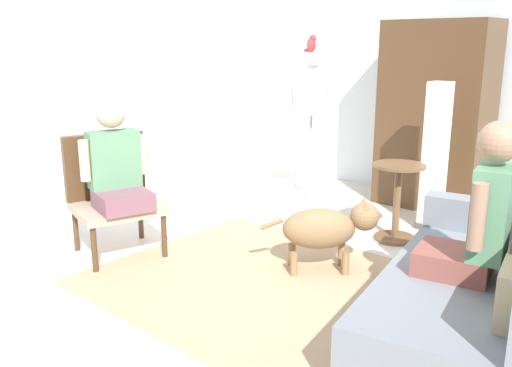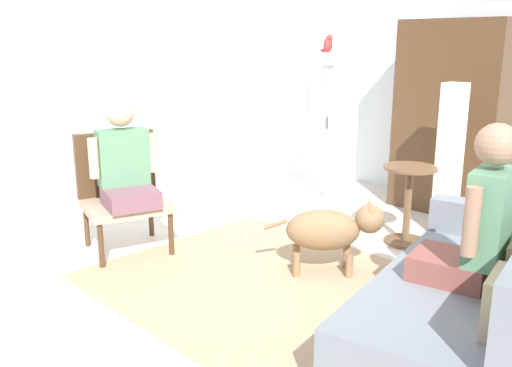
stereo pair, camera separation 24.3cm
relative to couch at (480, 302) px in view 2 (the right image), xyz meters
name	(u,v)px [view 2 (the right image)]	position (x,y,z in m)	size (l,w,h in m)	color
ground_plane	(304,280)	(-1.29, 0.03, -0.29)	(7.58, 7.58, 0.00)	beige
back_wall	(485,67)	(-1.29, 2.83, 1.15)	(6.92, 0.12, 2.87)	silver
left_wall	(101,65)	(-4.51, 0.33, 1.15)	(0.12, 6.06, 2.87)	silver
area_rug	(304,298)	(-1.10, -0.20, -0.28)	(3.04, 2.01, 0.01)	tan
couch	(480,302)	(0.00, 0.00, 0.00)	(1.24, 1.98, 0.82)	slate
armchair	(121,185)	(-2.84, -0.50, 0.24)	(0.79, 0.82, 0.96)	#4C331E
person_on_couch	(478,221)	(-0.04, -0.04, 0.47)	(0.52, 0.51, 0.89)	brown
person_on_armchair	(125,162)	(-2.67, -0.55, 0.47)	(0.55, 0.55, 0.84)	#7A4E5C
round_end_table	(408,202)	(-1.16, 1.23, 0.08)	(0.44, 0.44, 0.68)	brown
dog	(330,229)	(-1.25, 0.27, 0.05)	(0.70, 0.65, 0.56)	olive
bird_cage_stand	(327,122)	(-2.52, 1.83, 0.56)	(0.42, 0.42, 1.57)	silver
parrot	(328,44)	(-2.53, 1.83, 1.37)	(0.17, 0.10, 0.18)	red
column_lamp	(449,161)	(-1.06, 1.72, 0.38)	(0.20, 0.20, 1.35)	#4C4742
armoire_cabinet	(453,118)	(-1.38, 2.42, 0.66)	(1.06, 0.56, 1.90)	#4C331E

